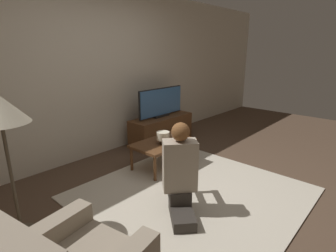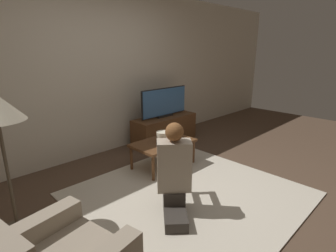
# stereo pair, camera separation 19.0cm
# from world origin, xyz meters

# --- Properties ---
(ground_plane) EXTENTS (10.00, 10.00, 0.00)m
(ground_plane) POSITION_xyz_m (0.00, 0.00, 0.00)
(ground_plane) COLOR brown
(wall_back) EXTENTS (10.00, 0.06, 2.60)m
(wall_back) POSITION_xyz_m (0.00, 1.93, 1.30)
(wall_back) COLOR beige
(wall_back) RESTS_ON ground_plane
(rug) EXTENTS (2.34, 2.29, 0.02)m
(rug) POSITION_xyz_m (0.00, 0.00, 0.01)
(rug) COLOR beige
(rug) RESTS_ON ground_plane
(tv_stand) EXTENTS (1.24, 0.44, 0.49)m
(tv_stand) POSITION_xyz_m (1.07, 1.52, 0.24)
(tv_stand) COLOR brown
(tv_stand) RESTS_ON ground_plane
(tv) EXTENTS (1.04, 0.08, 0.52)m
(tv) POSITION_xyz_m (1.07, 1.53, 0.75)
(tv) COLOR black
(tv) RESTS_ON tv_stand
(coffee_table) EXTENTS (0.88, 0.54, 0.39)m
(coffee_table) POSITION_xyz_m (0.32, 0.77, 0.35)
(coffee_table) COLOR brown
(coffee_table) RESTS_ON ground_plane
(person_kneeling) EXTENTS (0.71, 0.76, 0.96)m
(person_kneeling) POSITION_xyz_m (-0.37, -0.11, 0.48)
(person_kneeling) COLOR #332D28
(person_kneeling) RESTS_ON rug
(table_lamp) EXTENTS (0.18, 0.18, 0.17)m
(table_lamp) POSITION_xyz_m (0.26, 0.72, 0.49)
(table_lamp) COLOR #4C3823
(table_lamp) RESTS_ON coffee_table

